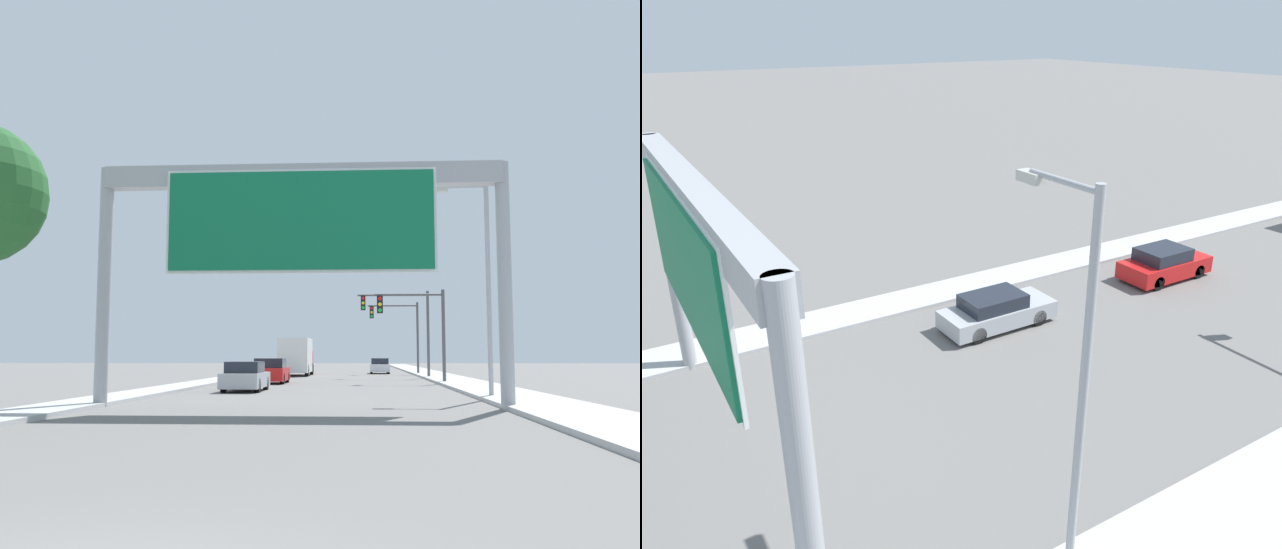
{
  "view_description": "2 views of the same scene",
  "coord_description": "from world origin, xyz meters",
  "views": [
    {
      "loc": [
        1.96,
        -4.64,
        1.65
      ],
      "look_at": [
        0.0,
        28.14,
        5.39
      ],
      "focal_mm": 40.0,
      "sensor_mm": 36.0,
      "label": 1
    },
    {
      "loc": [
        14.01,
        16.11,
        10.84
      ],
      "look_at": [
        -1.88,
        25.97,
        3.25
      ],
      "focal_mm": 35.0,
      "sensor_mm": 36.0,
      "label": 2
    }
  ],
  "objects": [
    {
      "name": "car_far_left",
      "position": [
        -3.5,
        28.52,
        0.65
      ],
      "size": [
        1.74,
        4.47,
        1.37
      ],
      "color": "#A5A8AD",
      "rests_on": "ground"
    },
    {
      "name": "traffic_light_mid_block",
      "position": [
        5.08,
        48.0,
        4.36
      ],
      "size": [
        5.25,
        0.32,
        6.37
      ],
      "color": "#4C4C4F",
      "rests_on": "ground"
    },
    {
      "name": "median_strip_left",
      "position": [
        -7.25,
        60.0,
        0.07
      ],
      "size": [
        2.0,
        120.0,
        0.15
      ],
      "color": "#B1B1B1",
      "rests_on": "ground"
    },
    {
      "name": "truck_box_primary",
      "position": [
        -3.5,
        53.98,
        1.55
      ],
      "size": [
        2.37,
        7.89,
        3.03
      ],
      "color": "red",
      "rests_on": "ground"
    },
    {
      "name": "car_far_right",
      "position": [
        -3.5,
        37.73,
        0.7
      ],
      "size": [
        1.88,
        4.25,
        1.48
      ],
      "color": "red",
      "rests_on": "ground"
    },
    {
      "name": "sidewalk_right",
      "position": [
        7.75,
        60.0,
        0.07
      ],
      "size": [
        3.0,
        120.0,
        0.15
      ],
      "color": "#B1B1B1",
      "rests_on": "ground"
    },
    {
      "name": "car_mid_right",
      "position": [
        3.5,
        61.3,
        0.66
      ],
      "size": [
        1.74,
        4.59,
        1.39
      ],
      "color": "silver",
      "rests_on": "ground"
    },
    {
      "name": "sign_gantry",
      "position": [
        0.0,
        17.85,
        6.07
      ],
      "size": [
        13.34,
        0.73,
        7.82
      ],
      "color": "#9EA0A5",
      "rests_on": "ground"
    },
    {
      "name": "street_lamp_right",
      "position": [
        6.6,
        23.18,
        4.93
      ],
      "size": [
        2.19,
        0.28,
        8.43
      ],
      "color": "#9EA0A5",
      "rests_on": "ground"
    },
    {
      "name": "traffic_light_near_intersection",
      "position": [
        5.36,
        38.0,
        3.76
      ],
      "size": [
        4.18,
        0.32,
        5.55
      ],
      "color": "#4C4C4F",
      "rests_on": "ground"
    },
    {
      "name": "traffic_light_far_intersection",
      "position": [
        5.36,
        58.0,
        4.24
      ],
      "size": [
        4.43,
        0.32,
        6.28
      ],
      "color": "#4C4C4F",
      "rests_on": "ground"
    }
  ]
}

